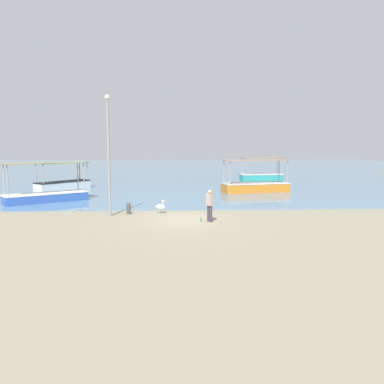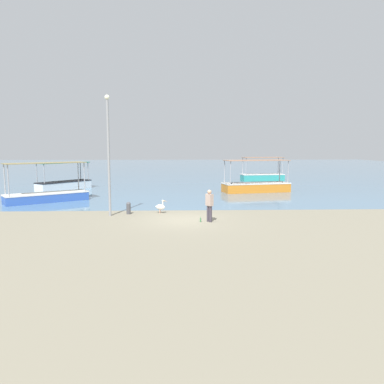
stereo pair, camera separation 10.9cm
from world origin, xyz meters
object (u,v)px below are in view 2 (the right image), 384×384
at_px(fishing_boat_near_left, 47,194).
at_px(fishing_boat_far_left, 64,184).
at_px(fishing_boat_far_right, 256,185).
at_px(glass_bottle, 201,220).
at_px(pelican, 160,207).
at_px(lamp_post, 108,150).
at_px(fisherman_standing, 209,205).
at_px(mooring_bollard, 129,208).
at_px(fishing_boat_near_right, 262,176).

bearing_deg(fishing_boat_near_left, fishing_boat_far_left, 98.01).
relative_size(fishing_boat_far_right, fishing_boat_far_left, 1.24).
bearing_deg(fishing_boat_near_left, glass_bottle, -35.84).
distance_m(pelican, lamp_post, 4.47).
bearing_deg(pelican, glass_bottle, -51.02).
bearing_deg(fisherman_standing, lamp_post, 160.90).
xyz_separation_m(pelican, fisherman_standing, (2.69, -2.68, 0.53)).
xyz_separation_m(fishing_boat_far_right, pelican, (-7.79, -10.13, -0.19)).
bearing_deg(fishing_boat_near_left, mooring_bollard, -38.34).
relative_size(fishing_boat_near_right, glass_bottle, 18.82).
distance_m(fishing_boat_far_left, mooring_bollard, 14.81).
xyz_separation_m(fishing_boat_near_left, fisherman_standing, (11.02, -7.56, 0.38)).
bearing_deg(fishing_boat_far_left, mooring_bollard, -59.32).
height_order(lamp_post, fisherman_standing, lamp_post).
relative_size(fishing_boat_near_right, pelican, 6.35).
distance_m(fishing_boat_near_right, fisherman_standing, 25.00).
bearing_deg(fishing_boat_far_left, fishing_boat_far_right, -7.79).
height_order(fishing_boat_near_right, fisherman_standing, fishing_boat_near_right).
distance_m(fishing_boat_far_right, fishing_boat_near_right, 11.24).
xyz_separation_m(fishing_boat_far_right, glass_bottle, (-5.57, -12.87, -0.46)).
relative_size(fishing_boat_far_left, pelican, 6.05).
height_order(fishing_boat_near_right, pelican, fishing_boat_near_right).
xyz_separation_m(mooring_bollard, fisherman_standing, (4.54, -2.44, 0.53)).
bearing_deg(fisherman_standing, fishing_boat_near_left, 145.54).
bearing_deg(fishing_boat_near_right, fishing_boat_near_left, -139.96).
xyz_separation_m(lamp_post, fisherman_standing, (5.52, -1.91, -2.84)).
bearing_deg(pelican, fishing_boat_near_right, 62.75).
relative_size(fishing_boat_near_left, glass_bottle, 20.63).
distance_m(fishing_boat_far_left, glass_bottle, 19.16).
xyz_separation_m(lamp_post, glass_bottle, (5.05, -1.97, -3.64)).
xyz_separation_m(fishing_boat_near_left, pelican, (8.34, -4.88, -0.15)).
xyz_separation_m(fishing_boat_far_right, fishing_boat_near_left, (-16.13, -5.25, -0.04)).
relative_size(pelican, glass_bottle, 2.96).
xyz_separation_m(fisherman_standing, glass_bottle, (-0.47, -0.06, -0.80)).
xyz_separation_m(fishing_boat_far_right, fishing_boat_far_left, (-17.20, 2.35, -0.02)).
xyz_separation_m(fishing_boat_near_left, mooring_bollard, (6.49, -5.13, -0.15)).
bearing_deg(mooring_bollard, fishing_boat_near_right, 59.19).
xyz_separation_m(fishing_boat_near_left, glass_bottle, (10.56, -7.62, -0.42)).
relative_size(lamp_post, mooring_bollard, 9.48).
height_order(fishing_boat_near_left, lamp_post, lamp_post).
xyz_separation_m(fishing_boat_far_right, mooring_bollard, (-9.65, -10.38, -0.19)).
bearing_deg(lamp_post, fishing_boat_near_left, 134.24).
bearing_deg(fishing_boat_far_right, pelican, -127.57).
height_order(fishing_boat_far_right, fishing_boat_near_left, fishing_boat_near_left).
distance_m(lamp_post, fisherman_standing, 6.49).
xyz_separation_m(fishing_boat_near_left, lamp_post, (5.51, -5.65, 3.22)).
distance_m(fishing_boat_near_left, fisherman_standing, 13.37).
height_order(fishing_boat_far_left, lamp_post, lamp_post).
relative_size(fishing_boat_far_right, pelican, 7.52).
relative_size(fishing_boat_far_left, glass_bottle, 17.91).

